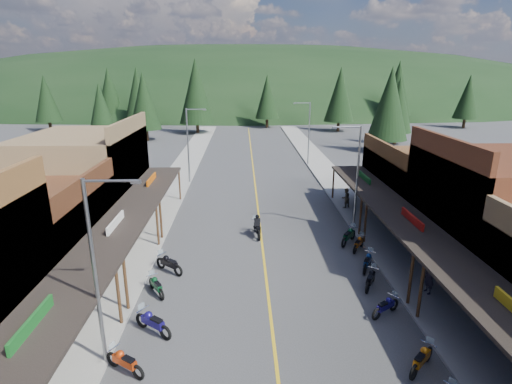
{
  "coord_description": "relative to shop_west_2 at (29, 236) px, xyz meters",
  "views": [
    {
      "loc": [
        -1.32,
        -20.08,
        11.71
      ],
      "look_at": [
        -0.33,
        8.51,
        3.0
      ],
      "focal_mm": 28.0,
      "sensor_mm": 36.0,
      "label": 1
    }
  ],
  "objects": [
    {
      "name": "pine_6",
      "position": [
        59.75,
        62.3,
        3.95
      ],
      "size": [
        5.04,
        5.04,
        11.0
      ],
      "color": "black",
      "rests_on": "ground"
    },
    {
      "name": "centerline",
      "position": [
        13.75,
        18.3,
        -2.53
      ],
      "size": [
        0.15,
        90.0,
        0.01
      ],
      "primitive_type": "cube",
      "color": "gold",
      "rests_on": "ground"
    },
    {
      "name": "shop_east_3",
      "position": [
        27.51,
        9.6,
        -0.0
      ],
      "size": [
        10.9,
        10.2,
        6.2
      ],
      "color": "#4C2D16",
      "rests_on": "ground"
    },
    {
      "name": "pine_0",
      "position": [
        -26.25,
        60.3,
        3.95
      ],
      "size": [
        5.04,
        5.04,
        11.0
      ],
      "color": "black",
      "rests_on": "ground"
    },
    {
      "name": "pine_9",
      "position": [
        37.75,
        43.3,
        3.85
      ],
      "size": [
        4.93,
        4.93,
        10.8
      ],
      "color": "black",
      "rests_on": "ground"
    },
    {
      "name": "bike_west_6",
      "position": [
        8.22,
        -5.79,
        -1.89
      ],
      "size": [
        2.26,
        1.95,
        1.29
      ],
      "primitive_type": null,
      "rotation": [
        0.0,
        0.0,
        0.93
      ],
      "color": "navy",
      "rests_on": "ground"
    },
    {
      "name": "bike_west_5",
      "position": [
        7.62,
        -8.3,
        -1.95
      ],
      "size": [
        2.08,
        1.67,
        1.16
      ],
      "primitive_type": null,
      "rotation": [
        0.0,
        0.0,
        1.0
      ],
      "color": "red",
      "rests_on": "ground"
    },
    {
      "name": "pine_1",
      "position": [
        -10.25,
        68.3,
        4.7
      ],
      "size": [
        5.88,
        5.88,
        12.5
      ],
      "color": "black",
      "rests_on": "ground"
    },
    {
      "name": "shop_west_2",
      "position": [
        0.0,
        0.0,
        0.0
      ],
      "size": [
        10.9,
        9.0,
        6.2
      ],
      "color": "#3F2111",
      "rests_on": "ground"
    },
    {
      "name": "streetlight_2",
      "position": [
        20.71,
        6.3,
        1.93
      ],
      "size": [
        2.16,
        0.18,
        8.0
      ],
      "color": "gray",
      "rests_on": "ground"
    },
    {
      "name": "sidewalk_west",
      "position": [
        5.05,
        18.3,
        -2.46
      ],
      "size": [
        3.4,
        94.0,
        0.15
      ],
      "primitive_type": "cube",
      "color": "gray",
      "rests_on": "ground"
    },
    {
      "name": "pine_11",
      "position": [
        33.75,
        36.3,
        4.65
      ],
      "size": [
        5.82,
        5.82,
        12.4
      ],
      "color": "black",
      "rests_on": "ground"
    },
    {
      "name": "pedestrian_east_a",
      "position": [
        22.43,
        -2.95,
        -1.45
      ],
      "size": [
        0.56,
        0.75,
        1.86
      ],
      "primitive_type": "imported",
      "rotation": [
        0.0,
        0.0,
        -1.39
      ],
      "color": "black",
      "rests_on": "sidewalk_east"
    },
    {
      "name": "pine_4",
      "position": [
        31.75,
        58.3,
        4.7
      ],
      "size": [
        5.88,
        5.88,
        12.5
      ],
      "color": "black",
      "rests_on": "ground"
    },
    {
      "name": "pine_2",
      "position": [
        3.75,
        56.3,
        5.46
      ],
      "size": [
        6.72,
        6.72,
        14.0
      ],
      "color": "black",
      "rests_on": "ground"
    },
    {
      "name": "shop_east_2",
      "position": [
        27.54,
        0.0,
        0.99
      ],
      "size": [
        10.9,
        9.0,
        8.2
      ],
      "color": "#562B19",
      "rests_on": "ground"
    },
    {
      "name": "pine_8",
      "position": [
        -8.25,
        38.3,
        3.44
      ],
      "size": [
        4.48,
        4.48,
        10.0
      ],
      "color": "black",
      "rests_on": "ground"
    },
    {
      "name": "pedestrian_east_b",
      "position": [
        21.45,
        11.26,
        -1.5
      ],
      "size": [
        0.99,
        0.85,
        1.77
      ],
      "primitive_type": "imported",
      "rotation": [
        0.0,
        0.0,
        3.66
      ],
      "color": "brown",
      "rests_on": "sidewalk_east"
    },
    {
      "name": "bike_east_8",
      "position": [
        20.03,
        0.07,
        -1.95
      ],
      "size": [
        1.56,
        2.1,
        1.16
      ],
      "primitive_type": null,
      "rotation": [
        0.0,
        0.0,
        -0.5
      ],
      "color": "navy",
      "rests_on": "ground"
    },
    {
      "name": "pine_5",
      "position": [
        47.75,
        70.3,
        5.46
      ],
      "size": [
        6.72,
        6.72,
        14.0
      ],
      "color": "black",
      "rests_on": "ground"
    },
    {
      "name": "sidewalk_east",
      "position": [
        22.45,
        18.3,
        -2.46
      ],
      "size": [
        3.4,
        94.0,
        0.15
      ],
      "primitive_type": "cube",
      "color": "gray",
      "rests_on": "ground"
    },
    {
      "name": "bike_east_7",
      "position": [
        19.56,
        -2.04,
        -1.96
      ],
      "size": [
        1.59,
        2.08,
        1.15
      ],
      "primitive_type": null,
      "rotation": [
        0.0,
        0.0,
        -0.52
      ],
      "color": "black",
      "rests_on": "ground"
    },
    {
      "name": "bike_west_7",
      "position": [
        7.67,
        -2.35,
        -1.97
      ],
      "size": [
        1.61,
        2.02,
        1.13
      ],
      "primitive_type": null,
      "rotation": [
        0.0,
        0.0,
        0.57
      ],
      "color": "#0D4522",
      "rests_on": "ground"
    },
    {
      "name": "ground",
      "position": [
        13.75,
        -1.7,
        -2.53
      ],
      "size": [
        220.0,
        220.0,
        0.0
      ],
      "primitive_type": "plane",
      "color": "#38383A",
      "rests_on": "ground"
    },
    {
      "name": "pine_7",
      "position": [
        -18.25,
        74.3,
        4.7
      ],
      "size": [
        5.88,
        5.88,
        12.5
      ],
      "color": "black",
      "rests_on": "ground"
    },
    {
      "name": "pine_3",
      "position": [
        17.75,
        64.3,
        3.95
      ],
      "size": [
        5.04,
        5.04,
        11.0
      ],
      "color": "black",
      "rests_on": "ground"
    },
    {
      "name": "pine_10",
      "position": [
        -4.25,
        48.3,
        4.25
      ],
      "size": [
        5.38,
        5.38,
        11.6
      ],
      "color": "black",
      "rests_on": "ground"
    },
    {
      "name": "streetlight_0",
      "position": [
        6.8,
        -7.7,
        1.93
      ],
      "size": [
        2.16,
        0.18,
        8.0
      ],
      "color": "gray",
      "rests_on": "ground"
    },
    {
      "name": "ridge_hill",
      "position": [
        13.75,
        133.3,
        -2.53
      ],
      "size": [
        310.0,
        140.0,
        60.0
      ],
      "primitive_type": "ellipsoid",
      "color": "black",
      "rests_on": "ground"
    },
    {
      "name": "bike_east_5",
      "position": [
        19.61,
        -8.55,
        -1.95
      ],
      "size": [
        1.93,
        1.9,
        1.16
      ],
      "primitive_type": null,
      "rotation": [
        0.0,
        0.0,
        -0.8
      ],
      "color": "#CB6C0E",
      "rests_on": "ground"
    },
    {
      "name": "bike_east_9",
      "position": [
        20.25,
        2.84,
        -2.0
      ],
      "size": [
        1.58,
        1.9,
        1.07
      ],
      "primitive_type": null,
      "rotation": [
        0.0,
        0.0,
        -0.6
      ],
      "color": "#B2540C",
      "rests_on": "ground"
    },
    {
      "name": "shop_west_3",
      "position": [
        -0.03,
        9.6,
        0.99
      ],
      "size": [
        10.9,
        10.2,
        8.2
      ],
      "color": "brown",
      "rests_on": "ground"
    },
    {
      "name": "bike_east_6",
      "position": [
        19.47,
        -4.72,
        -1.98
      ],
      "size": [
        1.96,
        1.6,
        1.1
      ],
      "primitive_type": null,
      "rotation": [
        0.0,
        0.0,
        -0.98
      ],
      "color": "navy",
      "rests_on": "ground"
    },
    {
      "name": "streetlight_1",
      "position": [
        6.8,
        20.3,
        1.93
      ],
      "size": [
        2.16,
        0.18,
        8.0
      ],
      "color": "gray",
      "rests_on": "ground"
    },
    {
      "name": "rider_on_bike",
      "position": [
        13.46,
        5.46,
        -1.82
      ],
      "size": [
        1.05,
        2.41,
        1.78
      ],
      "rotation": [
        0.0,
        0.0,
        0.12
      ],
      "color": "black",
      "rests_on": "ground"
    },
    {
      "name": "streetlight_3",
      "position": [
        20.71,
        28.3,
        1.93
      ],
      "size": [
        2.16,
        0.18,
        8.0
      ],
      "color": "gray",
      "rests_on": "ground"
    },
    {
      "name": "bike_east_10",
      "position": [
        19.85,
        3.93,
        -1.89
      ],
      "size": [
        1.95,
        2.27,
        1.29
      ],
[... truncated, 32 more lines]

